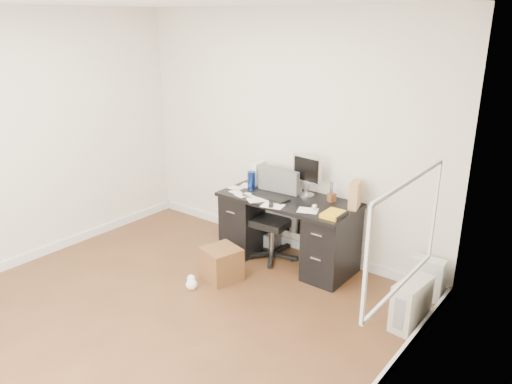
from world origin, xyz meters
TOP-DOWN VIEW (x-y plane):
  - ground at (0.00, 0.00)m, footprint 4.00×4.00m
  - room_shell at (0.03, 0.03)m, footprint 4.02×4.02m
  - desk at (0.30, 1.65)m, footprint 1.50×0.70m
  - loose_papers at (0.10, 1.60)m, footprint 1.10×0.60m
  - lcd_monitor at (0.42, 1.83)m, footprint 0.38×0.24m
  - keyboard at (0.15, 1.53)m, footprint 0.45×0.20m
  - computer_mouse at (0.70, 1.52)m, footprint 0.07×0.07m
  - travel_mug at (-0.20, 1.64)m, footprint 0.10×0.10m
  - white_binder at (-0.25, 1.85)m, footprint 0.12×0.23m
  - magazine_file at (0.99, 1.83)m, footprint 0.17×0.26m
  - pen_cup at (0.72, 1.84)m, footprint 0.12×0.12m
  - yellow_book at (0.94, 1.49)m, footprint 0.20×0.25m
  - paper_remote at (0.30, 1.36)m, footprint 0.26×0.23m
  - office_chair at (0.10, 1.63)m, footprint 0.61×0.61m
  - pc_tower at (1.85, 1.29)m, footprint 0.23×0.45m
  - shopping_bag at (1.80, 1.84)m, footprint 0.31×0.23m
  - wicker_basket at (-0.01, 0.91)m, footprint 0.42×0.42m
  - desk_printer at (-0.16, 1.81)m, footprint 0.38×0.32m

SIDE VIEW (x-z plane):
  - ground at x=0.00m, z-range 0.00..0.00m
  - desk_printer at x=-0.16m, z-range 0.00..0.20m
  - wicker_basket at x=-0.01m, z-range 0.00..0.34m
  - shopping_bag at x=1.80m, z-range 0.00..0.41m
  - pc_tower at x=1.85m, z-range 0.00..0.44m
  - desk at x=0.30m, z-range 0.02..0.77m
  - office_chair at x=0.10m, z-range 0.00..1.00m
  - loose_papers at x=0.10m, z-range 0.75..0.75m
  - paper_remote at x=0.30m, z-range 0.75..0.77m
  - keyboard at x=0.15m, z-range 0.75..0.77m
  - yellow_book at x=0.94m, z-range 0.75..0.79m
  - computer_mouse at x=0.70m, z-range 0.75..0.81m
  - travel_mug at x=-0.20m, z-range 0.75..0.95m
  - pen_cup at x=0.72m, z-range 0.75..0.96m
  - white_binder at x=-0.25m, z-range 0.75..1.01m
  - magazine_file at x=0.99m, z-range 0.75..1.02m
  - lcd_monitor at x=0.42m, z-range 0.75..1.21m
  - room_shell at x=0.03m, z-range 0.30..3.01m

